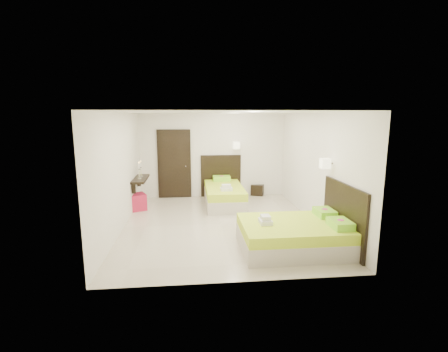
{
  "coord_description": "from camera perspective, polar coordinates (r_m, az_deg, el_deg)",
  "views": [
    {
      "loc": [
        -0.68,
        -7.32,
        2.52
      ],
      "look_at": [
        0.1,
        0.3,
        1.1
      ],
      "focal_mm": 26.0,
      "sensor_mm": 36.0,
      "label": 1
    }
  ],
  "objects": [
    {
      "name": "nightstand",
      "position": [
        10.54,
        5.92,
        -2.42
      ],
      "size": [
        0.49,
        0.46,
        0.34
      ],
      "primitive_type": "cube",
      "rotation": [
        0.0,
        0.0,
        -0.38
      ],
      "color": "black",
      "rests_on": "ground"
    },
    {
      "name": "ottoman",
      "position": [
        9.14,
        -15.08,
        -4.42
      ],
      "size": [
        0.58,
        0.58,
        0.44
      ],
      "primitive_type": "cube",
      "rotation": [
        0.0,
        0.0,
        0.4
      ],
      "color": "#A51635",
      "rests_on": "ground"
    },
    {
      "name": "bed_double",
      "position": [
        6.47,
        12.79,
        -9.84
      ],
      "size": [
        2.01,
        1.71,
        1.66
      ],
      "color": "#BDB6A1",
      "rests_on": "ground"
    },
    {
      "name": "console_shelf",
      "position": [
        9.19,
        -14.53,
        -0.52
      ],
      "size": [
        0.35,
        1.2,
        0.78
      ],
      "color": "black",
      "rests_on": "ground"
    },
    {
      "name": "door",
      "position": [
        10.13,
        -8.72,
        2.05
      ],
      "size": [
        1.02,
        0.15,
        2.14
      ],
      "color": "black",
      "rests_on": "ground"
    },
    {
      "name": "bed_single",
      "position": [
        9.4,
        -0.01,
        -3.06
      ],
      "size": [
        1.26,
        2.1,
        1.74
      ],
      "color": "#BDB6A1",
      "rests_on": "ground"
    },
    {
      "name": "floor",
      "position": [
        7.77,
        -0.52,
        -8.42
      ],
      "size": [
        5.5,
        5.5,
        0.0
      ],
      "primitive_type": "plane",
      "color": "#C1B6A0",
      "rests_on": "ground"
    }
  ]
}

